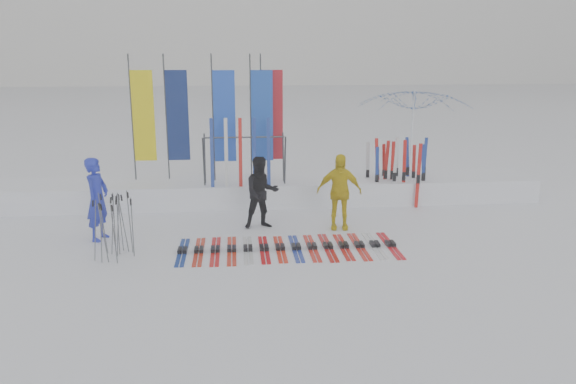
{
  "coord_description": "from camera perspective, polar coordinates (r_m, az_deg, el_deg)",
  "views": [
    {
      "loc": [
        -0.88,
        -9.68,
        3.8
      ],
      "look_at": [
        0.2,
        1.6,
        1.0
      ],
      "focal_mm": 35.0,
      "sensor_mm": 36.0,
      "label": 1
    }
  ],
  "objects": [
    {
      "name": "person_black",
      "position": [
        12.43,
        -2.71,
        -0.06
      ],
      "size": [
        0.88,
        0.73,
        1.61
      ],
      "primitive_type": "imported",
      "rotation": [
        0.0,
        0.0,
        0.17
      ],
      "color": "black",
      "rests_on": "ground"
    },
    {
      "name": "ski_row",
      "position": [
        11.26,
        0.03,
        -5.65
      ],
      "size": [
        4.35,
        1.69,
        0.07
      ],
      "color": "navy",
      "rests_on": "ground"
    },
    {
      "name": "feather_flags",
      "position": [
        14.58,
        -7.45,
        7.65
      ],
      "size": [
        3.87,
        0.32,
        3.2
      ],
      "color": "#383A3F",
      "rests_on": "ground"
    },
    {
      "name": "pole_cluster",
      "position": [
        11.23,
        -17.22,
        -3.37
      ],
      "size": [
        0.72,
        0.88,
        1.24
      ],
      "color": "#595B60",
      "rests_on": "ground"
    },
    {
      "name": "person_yellow",
      "position": [
        12.41,
        5.21,
        0.04
      ],
      "size": [
        1.02,
        0.51,
        1.69
      ],
      "primitive_type": "imported",
      "rotation": [
        0.0,
        0.0,
        -0.1
      ],
      "color": "#DBC10E",
      "rests_on": "ground"
    },
    {
      "name": "tent_canopy",
      "position": [
        16.49,
        12.51,
        5.41
      ],
      "size": [
        3.73,
        3.78,
        2.93
      ],
      "primitive_type": "imported",
      "rotation": [
        0.0,
        0.0,
        -0.18
      ],
      "color": "white",
      "rests_on": "ground"
    },
    {
      "name": "ground",
      "position": [
        10.43,
        -0.25,
        -7.48
      ],
      "size": [
        120.0,
        120.0,
        0.0
      ],
      "primitive_type": "plane",
      "color": "white",
      "rests_on": "ground"
    },
    {
      "name": "ski_rack",
      "position": [
        14.09,
        -4.46,
        3.97
      ],
      "size": [
        2.04,
        0.8,
        1.23
      ],
      "color": "#383A3F",
      "rests_on": "ground"
    },
    {
      "name": "person_blue",
      "position": [
        12.26,
        -18.8,
        -0.69
      ],
      "size": [
        0.57,
        0.72,
        1.74
      ],
      "primitive_type": "imported",
      "rotation": [
        0.0,
        0.0,
        1.3
      ],
      "color": "#1E2BB2",
      "rests_on": "ground"
    },
    {
      "name": "upright_skis",
      "position": [
        14.93,
        11.08,
        2.04
      ],
      "size": [
        1.64,
        1.09,
        1.69
      ],
      "color": "red",
      "rests_on": "ground"
    },
    {
      "name": "snow_bank",
      "position": [
        14.73,
        -1.89,
        0.13
      ],
      "size": [
        14.0,
        1.6,
        0.6
      ],
      "primitive_type": "cube",
      "color": "white",
      "rests_on": "ground"
    }
  ]
}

